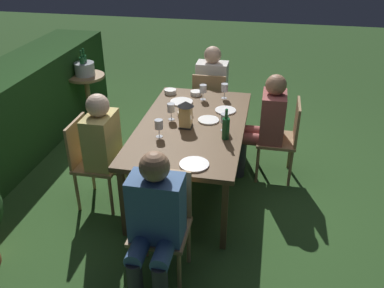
# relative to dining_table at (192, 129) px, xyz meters

# --- Properties ---
(ground_plane) EXTENTS (16.00, 16.00, 0.00)m
(ground_plane) POSITION_rel_dining_table_xyz_m (0.00, 0.00, -0.69)
(ground_plane) COLOR #2D5123
(dining_table) EXTENTS (1.82, 1.01, 0.74)m
(dining_table) POSITION_rel_dining_table_xyz_m (0.00, 0.00, 0.00)
(dining_table) COLOR brown
(dining_table) RESTS_ON ground
(chair_head_near) EXTENTS (0.40, 0.42, 0.87)m
(chair_head_near) POSITION_rel_dining_table_xyz_m (-1.16, 0.00, -0.20)
(chair_head_near) COLOR #9E7A51
(chair_head_near) RESTS_ON ground
(person_in_blue) EXTENTS (0.48, 0.38, 1.15)m
(person_in_blue) POSITION_rel_dining_table_xyz_m (-1.35, 0.00, -0.05)
(person_in_blue) COLOR #426699
(person_in_blue) RESTS_ON ground
(chair_side_right_a) EXTENTS (0.42, 0.40, 0.87)m
(chair_side_right_a) POSITION_rel_dining_table_xyz_m (-0.41, 0.90, -0.20)
(chair_side_right_a) COLOR #9E7A51
(chair_side_right_a) RESTS_ON ground
(person_in_mustard) EXTENTS (0.38, 0.47, 1.15)m
(person_in_mustard) POSITION_rel_dining_table_xyz_m (-0.41, 0.70, -0.05)
(person_in_mustard) COLOR tan
(person_in_mustard) RESTS_ON ground
(chair_side_left_b) EXTENTS (0.42, 0.40, 0.87)m
(chair_side_left_b) POSITION_rel_dining_table_xyz_m (0.41, -0.90, -0.20)
(chair_side_left_b) COLOR #9E7A51
(chair_side_left_b) RESTS_ON ground
(person_in_rust) EXTENTS (0.38, 0.47, 1.15)m
(person_in_rust) POSITION_rel_dining_table_xyz_m (0.41, -0.70, -0.05)
(person_in_rust) COLOR #9E4C47
(person_in_rust) RESTS_ON ground
(chair_head_far) EXTENTS (0.40, 0.42, 0.87)m
(chair_head_far) POSITION_rel_dining_table_xyz_m (1.16, 0.00, -0.20)
(chair_head_far) COLOR #9E7A51
(chair_head_far) RESTS_ON ground
(person_in_cream) EXTENTS (0.48, 0.38, 1.15)m
(person_in_cream) POSITION_rel_dining_table_xyz_m (1.35, 0.00, -0.05)
(person_in_cream) COLOR white
(person_in_cream) RESTS_ON ground
(lantern_centerpiece) EXTENTS (0.15, 0.15, 0.27)m
(lantern_centerpiece) POSITION_rel_dining_table_xyz_m (-0.07, 0.05, 0.20)
(lantern_centerpiece) COLOR black
(lantern_centerpiece) RESTS_ON dining_table
(green_bottle_on_table) EXTENTS (0.07, 0.07, 0.29)m
(green_bottle_on_table) POSITION_rel_dining_table_xyz_m (-0.24, -0.35, 0.16)
(green_bottle_on_table) COLOR #195128
(green_bottle_on_table) RESTS_ON dining_table
(wine_glass_a) EXTENTS (0.08, 0.08, 0.17)m
(wine_glass_a) POSITION_rel_dining_table_xyz_m (0.70, -0.22, 0.17)
(wine_glass_a) COLOR silver
(wine_glass_a) RESTS_ON dining_table
(wine_glass_b) EXTENTS (0.08, 0.08, 0.17)m
(wine_glass_b) POSITION_rel_dining_table_xyz_m (-0.31, 0.24, 0.17)
(wine_glass_b) COLOR silver
(wine_glass_b) RESTS_ON dining_table
(wine_glass_c) EXTENTS (0.08, 0.08, 0.17)m
(wine_glass_c) POSITION_rel_dining_table_xyz_m (-0.07, -0.32, 0.17)
(wine_glass_c) COLOR silver
(wine_glass_c) RESTS_ON dining_table
(wine_glass_d) EXTENTS (0.08, 0.08, 0.17)m
(wine_glass_d) POSITION_rel_dining_table_xyz_m (0.63, 0.00, 0.17)
(wine_glass_d) COLOR silver
(wine_glass_d) RESTS_ON dining_table
(wine_glass_e) EXTENTS (0.08, 0.08, 0.17)m
(wine_glass_e) POSITION_rel_dining_table_xyz_m (0.06, 0.22, 0.17)
(wine_glass_e) COLOR silver
(wine_glass_e) RESTS_ON dining_table
(plate_a) EXTENTS (0.24, 0.24, 0.01)m
(plate_a) POSITION_rel_dining_table_xyz_m (-0.74, -0.16, 0.06)
(plate_a) COLOR white
(plate_a) RESTS_ON dining_table
(plate_b) EXTENTS (0.25, 0.25, 0.01)m
(plate_b) POSITION_rel_dining_table_xyz_m (0.50, 0.21, 0.06)
(plate_b) COLOR white
(plate_b) RESTS_ON dining_table
(plate_c) EXTENTS (0.21, 0.21, 0.01)m
(plate_c) POSITION_rel_dining_table_xyz_m (0.10, -0.15, 0.06)
(plate_c) COLOR white
(plate_c) RESTS_ON dining_table
(plate_d) EXTENTS (0.22, 0.22, 0.01)m
(plate_d) POSITION_rel_dining_table_xyz_m (0.37, -0.28, 0.06)
(plate_d) COLOR white
(plate_d) RESTS_ON dining_table
(bowl_olives) EXTENTS (0.13, 0.13, 0.05)m
(bowl_olives) POSITION_rel_dining_table_xyz_m (0.73, 0.40, 0.08)
(bowl_olives) COLOR silver
(bowl_olives) RESTS_ON dining_table
(bowl_bread) EXTENTS (0.13, 0.13, 0.04)m
(bowl_bread) POSITION_rel_dining_table_xyz_m (0.74, 0.10, 0.08)
(bowl_bread) COLOR silver
(bowl_bread) RESTS_ON dining_table
(bowl_salad) EXTENTS (0.15, 0.15, 0.04)m
(bowl_salad) POSITION_rel_dining_table_xyz_m (0.17, 0.10, 0.07)
(bowl_salad) COLOR #BCAD8E
(bowl_salad) RESTS_ON dining_table
(side_table) EXTENTS (0.50, 0.50, 0.67)m
(side_table) POSITION_rel_dining_table_xyz_m (1.30, 1.69, -0.25)
(side_table) COLOR #9E7A51
(side_table) RESTS_ON ground
(ice_bucket) EXTENTS (0.26, 0.26, 0.34)m
(ice_bucket) POSITION_rel_dining_table_xyz_m (1.30, 1.69, 0.08)
(ice_bucket) COLOR #B2B7BF
(ice_bucket) RESTS_ON side_table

